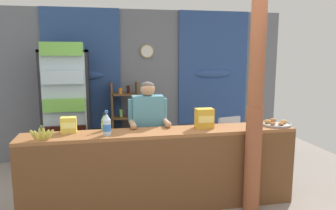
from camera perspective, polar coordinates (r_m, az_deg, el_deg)
The scene contains 14 objects.
ground_plane at distance 4.72m, azimuth -0.97°, elevation -14.29°, with size 6.91×6.91×0.00m, color gray.
back_wall_curtained at distance 5.95m, azimuth -3.84°, elevation 4.16°, with size 5.21×0.22×2.65m.
stall_counter at distance 3.85m, azimuth -0.78°, elevation -10.56°, with size 3.28×0.45×0.97m.
timber_post at distance 3.82m, azimuth 15.23°, elevation -1.08°, with size 0.21×0.19×2.55m.
drink_fridge at distance 5.40m, azimuth -17.66°, elevation 0.65°, with size 0.73×0.70×2.05m.
bottle_shelf_rack at distance 5.71m, azimuth -7.68°, elevation -2.64°, with size 0.48×0.28×1.38m.
plastic_lawn_chair at distance 5.46m, azimuth 9.95°, elevation -5.66°, with size 0.54×0.54×0.86m.
shopkeeper at distance 4.20m, azimuth -3.57°, elevation -3.53°, with size 0.51×0.42×1.52m.
soda_bottle_water at distance 3.67m, azimuth -10.86°, elevation -3.46°, with size 0.09×0.09×0.28m.
soda_bottle_lime_soda at distance 3.90m, azimuth -11.30°, elevation -3.17°, with size 0.07×0.07×0.22m.
snack_box_instant_noodle at distance 3.91m, azimuth -17.27°, elevation -3.39°, with size 0.18×0.12×0.18m.
snack_box_choco_powder at distance 3.97m, azimuth 6.49°, elevation -2.36°, with size 0.21×0.15×0.24m.
pastry_tray at distance 4.34m, azimuth 18.61°, elevation -3.14°, with size 0.38×0.38×0.07m.
banana_bunch at distance 3.69m, azimuth -21.54°, elevation -4.87°, with size 0.27×0.06×0.16m.
Camera 1 is at (-0.81, -3.21, 1.89)m, focal length 34.24 mm.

